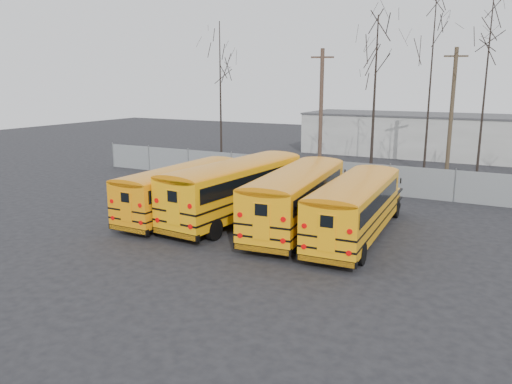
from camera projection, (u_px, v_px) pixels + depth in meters
The scene contains 13 objects.
ground at pixel (247, 235), 24.21m from camera, with size 120.00×120.00×0.00m, color black.
fence at pixel (331, 175), 34.35m from camera, with size 40.00×0.04×2.00m, color gray.
distant_building at pixel (417, 135), 50.46m from camera, with size 22.00×8.00×4.00m, color beige.
bus_a at pixel (184, 186), 27.31m from camera, with size 2.43×10.25×2.86m.
bus_b at pixel (238, 185), 26.69m from camera, with size 3.59×11.74×3.24m.
bus_c at pixel (298, 193), 24.92m from camera, with size 3.65×11.34×3.12m.
bus_d at pixel (356, 203), 23.32m from camera, with size 2.95×10.68×2.96m.
utility_pole_left at pixel (321, 112), 38.15m from camera, with size 1.66×0.73×9.72m.
utility_pole_right at pixel (451, 112), 37.60m from camera, with size 1.65×0.79×9.77m.
tree_0 at pixel (221, 99), 39.94m from camera, with size 0.26×0.26×11.88m, color black.
tree_1 at pixel (374, 101), 36.10m from camera, with size 0.26×0.26×11.86m, color black.
tree_2 at pixel (429, 95), 34.80m from camera, with size 0.26×0.26×12.75m, color black.
tree_3 at pixel (484, 97), 32.76m from camera, with size 0.26×0.26×12.66m, color black.
Camera 1 is at (11.26, -20.27, 7.30)m, focal length 35.00 mm.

